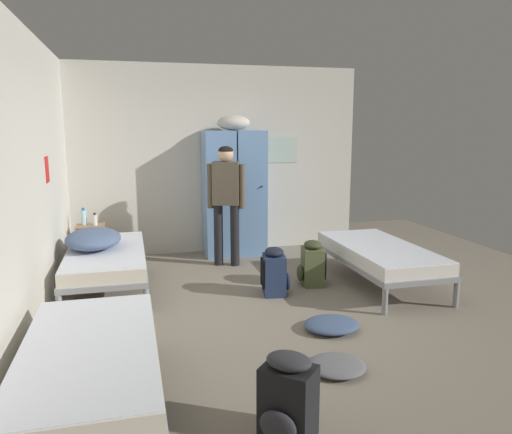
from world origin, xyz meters
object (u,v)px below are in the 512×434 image
bed_left_front (90,359)px  person_traveler (226,194)px  water_bottle (84,217)px  lotion_bottle (95,220)px  bedding_heap (93,239)px  shelf_unit (91,241)px  bed_right (379,254)px  bed_left_rear (106,258)px  clothes_pile_grey (337,365)px  backpack_black (288,398)px  backpack_navy (275,272)px  backpack_olive (312,264)px  clothes_pile_denim (332,325)px  locker_bank (234,191)px

bed_left_front → person_traveler: bearing=64.6°
water_bottle → lotion_bottle: water_bottle is taller
bedding_heap → shelf_unit: bearing=95.9°
shelf_unit → lotion_bottle: (0.07, -0.04, 0.30)m
bed_right → bed_left_rear: bearing=168.9°
bedding_heap → bed_left_front: bearing=-87.1°
bed_left_rear → clothes_pile_grey: size_ratio=4.13×
bed_left_front → water_bottle: size_ratio=7.94×
bedding_heap → person_traveler: bearing=19.0°
bed_right → person_traveler: (-1.63, 1.30, 0.61)m
lotion_bottle → clothes_pile_grey: (2.01, -3.63, -0.61)m
bed_left_front → backpack_black: bearing=-26.2°
bed_left_front → backpack_navy: size_ratio=3.45×
backpack_olive → clothes_pile_denim: backpack_olive is taller
shelf_unit → backpack_navy: size_ratio=1.04×
backpack_olive → clothes_pile_grey: backpack_olive is taller
locker_bank → water_bottle: locker_bank is taller
bed_left_rear → backpack_olive: backpack_olive is taller
shelf_unit → bedding_heap: bearing=-84.1°
backpack_olive → backpack_black: (-1.22, -2.79, 0.00)m
shelf_unit → bed_left_front: shelf_unit is taller
bed_left_front → water_bottle: (-0.33, 3.81, 0.30)m
backpack_black → person_traveler: bearing=84.4°
bed_left_front → backpack_navy: backpack_navy is taller
bedding_heap → lotion_bottle: size_ratio=4.82×
bed_left_front → backpack_black: 1.33m
bed_left_rear → person_traveler: 1.82m
locker_bank → bedding_heap: (-1.94, -1.17, -0.36)m
person_traveler → backpack_black: size_ratio=3.00×
bed_left_rear → clothes_pile_denim: 2.77m
locker_bank → bed_left_front: locker_bank is taller
bed_left_rear → backpack_olive: bearing=-10.3°
shelf_unit → clothes_pile_grey: 4.23m
lotion_bottle → backpack_navy: (2.06, -1.76, -0.39)m
bed_left_front → shelf_unit: bearing=93.8°
lotion_bottle → bedding_heap: bearing=-87.7°
shelf_unit → bed_right: size_ratio=0.30×
bed_left_front → lotion_bottle: size_ratio=10.93×
bed_left_rear → backpack_black: backpack_black is taller
bed_left_front → bedding_heap: (-0.14, 2.72, 0.22)m
locker_bank → person_traveler: size_ratio=1.26×
bed_left_front → backpack_olive: 3.27m
bedding_heap → locker_bank: bearing=31.0°
person_traveler → water_bottle: person_traveler is taller
bed_right → bed_left_rear: 3.27m
locker_bank → shelf_unit: bearing=-177.2°
locker_bank → clothes_pile_grey: bearing=-89.6°
locker_bank → clothes_pile_denim: 3.17m
clothes_pile_grey → bed_right: bearing=54.0°
clothes_pile_grey → backpack_olive: bearing=74.6°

